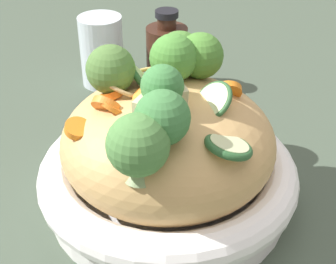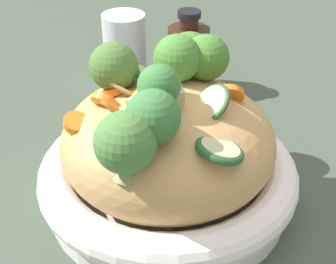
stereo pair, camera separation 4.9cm
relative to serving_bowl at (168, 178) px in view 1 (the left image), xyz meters
name	(u,v)px [view 1 (the left image)]	position (x,y,z in m)	size (l,w,h in m)	color
ground_plane	(168,200)	(0.00, 0.00, -0.03)	(3.00, 3.00, 0.00)	#404D3D
serving_bowl	(168,178)	(0.00, 0.00, 0.00)	(0.27, 0.27, 0.06)	white
noodle_heap	(168,141)	(0.00, 0.00, 0.05)	(0.21, 0.21, 0.13)	tan
broccoli_florets	(162,83)	(0.01, 0.00, 0.11)	(0.15, 0.23, 0.08)	#8EB36C
carrot_coins	(134,104)	(0.02, 0.03, 0.09)	(0.12, 0.14, 0.04)	orange
zucchini_slices	(196,112)	(-0.03, 0.00, 0.09)	(0.16, 0.09, 0.04)	beige
chicken_chunks	(161,102)	(-0.01, 0.03, 0.11)	(0.05, 0.06, 0.03)	beige
soy_sauce_bottle	(167,55)	(0.15, -0.21, 0.02)	(0.06, 0.06, 0.12)	#381E14
drinking_glass	(102,51)	(0.23, -0.17, 0.02)	(0.06, 0.06, 0.10)	silver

